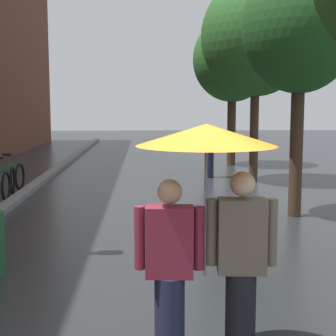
{
  "coord_description": "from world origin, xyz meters",
  "views": [
    {
      "loc": [
        -0.2,
        -3.73,
        2.25
      ],
      "look_at": [
        0.12,
        3.41,
        1.35
      ],
      "focal_mm": 54.55,
      "sensor_mm": 36.0,
      "label": 1
    }
  ],
  "objects_px": {
    "street_tree_3": "(232,60)",
    "pedestrian_walking_midground": "(210,150)",
    "parked_bicycle_7": "(1,176)",
    "street_tree_2": "(256,37)",
    "street_tree_1": "(300,27)",
    "couple_under_umbrella": "(206,205)"
  },
  "relations": [
    {
      "from": "street_tree_1",
      "to": "street_tree_2",
      "type": "height_order",
      "value": "street_tree_2"
    },
    {
      "from": "parked_bicycle_7",
      "to": "street_tree_1",
      "type": "bearing_deg",
      "value": -27.18
    },
    {
      "from": "couple_under_umbrella",
      "to": "pedestrian_walking_midground",
      "type": "bearing_deg",
      "value": 82.62
    },
    {
      "from": "street_tree_1",
      "to": "pedestrian_walking_midground",
      "type": "bearing_deg",
      "value": 100.72
    },
    {
      "from": "street_tree_3",
      "to": "couple_under_umbrella",
      "type": "distance_m",
      "value": 14.89
    },
    {
      "from": "street_tree_2",
      "to": "parked_bicycle_7",
      "type": "distance_m",
      "value": 7.99
    },
    {
      "from": "street_tree_2",
      "to": "couple_under_umbrella",
      "type": "height_order",
      "value": "street_tree_2"
    },
    {
      "from": "street_tree_3",
      "to": "parked_bicycle_7",
      "type": "bearing_deg",
      "value": -143.76
    },
    {
      "from": "parked_bicycle_7",
      "to": "couple_under_umbrella",
      "type": "height_order",
      "value": "couple_under_umbrella"
    },
    {
      "from": "street_tree_1",
      "to": "street_tree_3",
      "type": "height_order",
      "value": "street_tree_3"
    },
    {
      "from": "street_tree_2",
      "to": "street_tree_1",
      "type": "bearing_deg",
      "value": -91.76
    },
    {
      "from": "street_tree_3",
      "to": "pedestrian_walking_midground",
      "type": "xyz_separation_m",
      "value": [
        -1.2,
        -3.14,
        -2.96
      ]
    },
    {
      "from": "street_tree_1",
      "to": "street_tree_3",
      "type": "bearing_deg",
      "value": 88.93
    },
    {
      "from": "couple_under_umbrella",
      "to": "pedestrian_walking_midground",
      "type": "xyz_separation_m",
      "value": [
        1.46,
        11.31,
        -0.55
      ]
    },
    {
      "from": "street_tree_1",
      "to": "street_tree_2",
      "type": "xyz_separation_m",
      "value": [
        0.14,
        4.63,
        0.41
      ]
    },
    {
      "from": "parked_bicycle_7",
      "to": "pedestrian_walking_midground",
      "type": "xyz_separation_m",
      "value": [
        5.78,
        1.98,
        0.49
      ]
    },
    {
      "from": "street_tree_3",
      "to": "street_tree_2",
      "type": "bearing_deg",
      "value": -90.27
    },
    {
      "from": "couple_under_umbrella",
      "to": "street_tree_3",
      "type": "bearing_deg",
      "value": 79.56
    },
    {
      "from": "street_tree_2",
      "to": "pedestrian_walking_midground",
      "type": "distance_m",
      "value": 3.57
    },
    {
      "from": "pedestrian_walking_midground",
      "to": "street_tree_2",
      "type": "bearing_deg",
      "value": -35.83
    },
    {
      "from": "street_tree_2",
      "to": "couple_under_umbrella",
      "type": "xyz_separation_m",
      "value": [
        -2.64,
        -10.46,
        -2.71
      ]
    },
    {
      "from": "parked_bicycle_7",
      "to": "pedestrian_walking_midground",
      "type": "bearing_deg",
      "value": 18.86
    }
  ]
}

